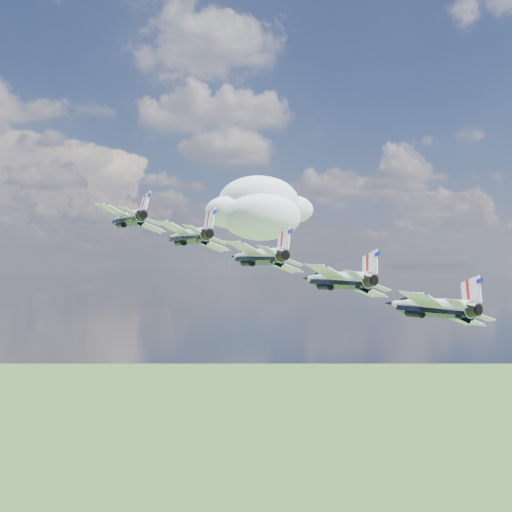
{
  "coord_description": "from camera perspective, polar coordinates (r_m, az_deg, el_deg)",
  "views": [
    {
      "loc": [
        0.42,
        -55.34,
        151.2
      ],
      "look_at": [
        16.7,
        19.9,
        152.52
      ],
      "focal_mm": 45.0,
      "sensor_mm": 36.0,
      "label": 1
    }
  ],
  "objects": [
    {
      "name": "cloud_far",
      "position": [
        290.62,
        0.45,
        4.17
      ],
      "size": [
        55.34,
        43.48,
        21.74
      ],
      "primitive_type": "ellipsoid",
      "color": "white"
    },
    {
      "name": "jet_2",
      "position": [
        76.99,
        0.0,
        -0.0
      ],
      "size": [
        13.76,
        16.12,
        7.28
      ],
      "primitive_type": null,
      "rotation": [
        0.0,
        0.39,
        0.3
      ],
      "color": "white"
    },
    {
      "name": "jet_4",
      "position": [
        68.75,
        14.97,
        -4.32
      ],
      "size": [
        13.76,
        16.12,
        7.28
      ],
      "primitive_type": null,
      "rotation": [
        0.0,
        0.39,
        0.3
      ],
      "color": "silver"
    },
    {
      "name": "jet_3",
      "position": [
        72.2,
        7.05,
        -2.06
      ],
      "size": [
        13.76,
        16.12,
        7.28
      ],
      "primitive_type": null,
      "rotation": [
        0.0,
        0.39,
        0.3
      ],
      "color": "silver"
    },
    {
      "name": "jet_1",
      "position": [
        82.89,
        -6.13,
        1.79
      ],
      "size": [
        13.76,
        16.12,
        7.28
      ],
      "primitive_type": null,
      "rotation": [
        0.0,
        0.39,
        0.3
      ],
      "color": "white"
    },
    {
      "name": "jet_0",
      "position": [
        89.68,
        -11.41,
        3.31
      ],
      "size": [
        13.76,
        16.12,
        7.28
      ],
      "primitive_type": null,
      "rotation": [
        0.0,
        0.39,
        0.3
      ],
      "color": "white"
    }
  ]
}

